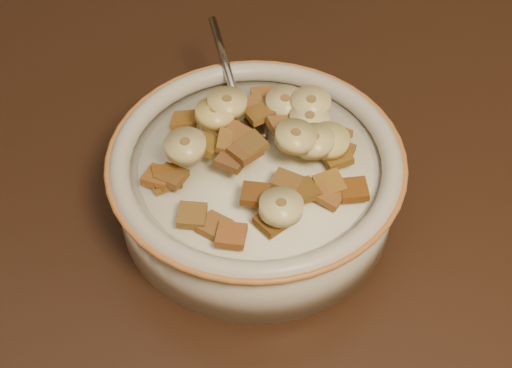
{
  "coord_description": "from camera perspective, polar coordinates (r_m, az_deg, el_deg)",
  "views": [
    {
      "loc": [
        0.2,
        -0.34,
        1.2
      ],
      "look_at": [
        0.2,
        0.04,
        0.78
      ],
      "focal_mm": 50.0,
      "sensor_mm": 36.0,
      "label": 1
    }
  ],
  "objects": [
    {
      "name": "cereal_square_29",
      "position": [
        0.58,
        2.36,
        6.07
      ],
      "size": [
        0.03,
        0.03,
        0.01
      ],
      "primitive_type": "cube",
      "rotation": [
        -0.01,
        -0.1,
        0.58
      ],
      "color": "brown",
      "rests_on": "milk"
    },
    {
      "name": "milk",
      "position": [
        0.55,
        0.0,
        1.55
      ],
      "size": [
        0.18,
        0.18,
        0.0
      ],
      "primitive_type": "cylinder",
      "color": "white",
      "rests_on": "cereal_bowl"
    },
    {
      "name": "cereal_square_12",
      "position": [
        0.59,
        0.61,
        6.98
      ],
      "size": [
        0.02,
        0.02,
        0.01
      ],
      "primitive_type": "cube",
      "rotation": [
        0.07,
        -0.01,
        0.09
      ],
      "color": "brown",
      "rests_on": "milk"
    },
    {
      "name": "cereal_square_7",
      "position": [
        0.58,
        -0.22,
        6.15
      ],
      "size": [
        0.03,
        0.03,
        0.01
      ],
      "primitive_type": "cube",
      "rotation": [
        -0.18,
        -0.13,
        2.03
      ],
      "color": "brown",
      "rests_on": "milk"
    },
    {
      "name": "cereal_square_26",
      "position": [
        0.5,
        1.3,
        -3.0
      ],
      "size": [
        0.03,
        0.03,
        0.01
      ],
      "primitive_type": "cube",
      "rotation": [
        -0.01,
        0.02,
        0.69
      ],
      "color": "brown",
      "rests_on": "milk"
    },
    {
      "name": "cereal_square_20",
      "position": [
        0.53,
        -6.78,
        0.62
      ],
      "size": [
        0.03,
        0.03,
        0.01
      ],
      "primitive_type": "cube",
      "rotation": [
        0.14,
        0.02,
        2.67
      ],
      "color": "brown",
      "rests_on": "milk"
    },
    {
      "name": "banana_slice_4",
      "position": [
        0.55,
        -3.29,
        5.63
      ],
      "size": [
        0.04,
        0.04,
        0.01
      ],
      "primitive_type": "cylinder",
      "rotation": [
        0.08,
        0.1,
        1.38
      ],
      "color": "#FEE77C",
      "rests_on": "milk"
    },
    {
      "name": "cereal_square_0",
      "position": [
        0.55,
        2.13,
        4.6
      ],
      "size": [
        0.03,
        0.03,
        0.01
      ],
      "primitive_type": "cube",
      "rotation": [
        0.24,
        -0.0,
        1.91
      ],
      "color": "#996230",
      "rests_on": "milk"
    },
    {
      "name": "cereal_square_6",
      "position": [
        0.57,
        -5.75,
        5.09
      ],
      "size": [
        0.02,
        0.02,
        0.01
      ],
      "primitive_type": "cube",
      "rotation": [
        -0.17,
        0.15,
        1.47
      ],
      "color": "brown",
      "rests_on": "milk"
    },
    {
      "name": "cereal_square_4",
      "position": [
        0.52,
        2.43,
        0.14
      ],
      "size": [
        0.03,
        0.03,
        0.01
      ],
      "primitive_type": "cube",
      "rotation": [
        0.16,
        -0.12,
        2.75
      ],
      "color": "brown",
      "rests_on": "milk"
    },
    {
      "name": "cereal_square_9",
      "position": [
        0.53,
        -7.82,
        0.58
      ],
      "size": [
        0.03,
        0.03,
        0.01
      ],
      "primitive_type": "cube",
      "rotation": [
        -0.03,
        0.1,
        1.19
      ],
      "color": "#945720",
      "rests_on": "milk"
    },
    {
      "name": "cereal_square_28",
      "position": [
        0.54,
        -3.97,
        3.21
      ],
      "size": [
        0.03,
        0.03,
        0.01
      ],
      "primitive_type": "cube",
      "rotation": [
        0.18,
        -0.17,
        2.63
      ],
      "color": "brown",
      "rests_on": "milk"
    },
    {
      "name": "banana_slice_9",
      "position": [
        0.53,
        4.65,
        3.43
      ],
      "size": [
        0.03,
        0.03,
        0.01
      ],
      "primitive_type": "cylinder",
      "rotation": [
        -0.0,
        -0.09,
        0.05
      ],
      "color": "beige",
      "rests_on": "milk"
    },
    {
      "name": "cereal_square_2",
      "position": [
        0.58,
        1.65,
        6.54
      ],
      "size": [
        0.03,
        0.03,
        0.01
      ],
      "primitive_type": "cube",
      "rotation": [
        -0.06,
        -0.02,
        0.44
      ],
      "color": "olive",
      "rests_on": "milk"
    },
    {
      "name": "cereal_square_13",
      "position": [
        0.55,
        -1.87,
        4.07
      ],
      "size": [
        0.03,
        0.03,
        0.01
      ],
      "primitive_type": "cube",
      "rotation": [
        0.22,
        0.17,
        0.61
      ],
      "color": "brown",
      "rests_on": "milk"
    },
    {
      "name": "cereal_square_8",
      "position": [
        0.52,
        5.95,
        -0.81
      ],
      "size": [
        0.03,
        0.03,
        0.01
      ],
      "primitive_type": "cube",
      "rotation": [
        0.12,
        -0.02,
        1.0
      ],
      "color": "brown",
      "rests_on": "milk"
    },
    {
      "name": "cereal_square_23",
      "position": [
        0.53,
        -2.06,
        3.36
      ],
      "size": [
        0.02,
        0.02,
        0.01
      ],
      "primitive_type": "cube",
      "rotation": [
        0.24,
        -0.11,
        1.43
      ],
      "color": "#996127",
      "rests_on": "milk"
    },
    {
      "name": "cereal_square_18",
      "position": [
        0.49,
        -1.99,
        -4.13
      ],
      "size": [
        0.02,
        0.02,
        0.01
      ],
      "primitive_type": "cube",
      "rotation": [
        0.05,
        0.0,
        2.98
      ],
      "color": "brown",
      "rests_on": "milk"
    },
    {
      "name": "cereal_square_27",
      "position": [
        0.53,
        -7.33,
        0.24
      ],
      "size": [
        0.03,
        0.03,
        0.01
      ],
      "primitive_type": "cube",
      "rotation": [
        -0.24,
        -0.17,
        0.37
      ],
      "color": "#8B5E1D",
      "rests_on": "milk"
    },
    {
      "name": "spoon",
      "position": [
        0.57,
        -0.87,
        4.37
      ],
      "size": [
        0.05,
        0.06,
        0.01
      ],
      "primitive_type": "ellipsoid",
      "rotation": [
        0.0,
        0.0,
        3.37
      ],
      "color": "#B2B4B6",
      "rests_on": "cereal_bowl"
    },
    {
      "name": "cereal_square_5",
      "position": [
        0.54,
        6.48,
        2.18
      ],
      "size": [
        0.03,
        0.03,
        0.01
      ],
      "primitive_type": "cube",
      "rotation": [
        -0.05,
        -0.07,
        0.34
      ],
      "color": "olive",
      "rests_on": "milk"
    },
    {
      "name": "banana_slice_1",
      "position": [
        0.49,
        2.02,
        -1.83
      ],
      "size": [
        0.04,
        0.04,
        0.01
      ],
      "primitive_type": "cylinder",
      "rotation": [
        0.06,
        0.05,
        1.84
      ],
      "color": "#FFF2A7",
      "rests_on": "milk"
    },
    {
      "name": "cereal_bowl",
      "position": [
        0.57,
        0.0,
        -0.25
      ],
      "size": [
        0.22,
        0.22,
        0.05
      ],
      "primitive_type": "cylinder",
      "color": "beige",
      "rests_on": "table"
    },
    {
      "name": "cereal_square_25",
      "position": [
        0.53,
        -0.37,
        3.11
      ],
      "size": [
        0.03,
        0.03,
        0.01
      ],
      "primitive_type": "cube",
      "rotation": [
        -0.24,
        0.11,
        2.11
      ],
      "color": "brown",
      "rests_on": "milk"
    },
    {
      "name": "cereal_square_15",
      "position": [
        0.56,
        6.35,
        3.93
      ],
      "size": [
        0.03,
        0.03,
        0.01
      ],
      "primitive_type": "cube",
      "rotation": [
        -0.18,
        0.11,
        0.8
      ],
      "color": "olive",
      "rests_on": "milk"
    },
    {
      "name": "table",
      "position": [
        0.61,
        -19.48,
        -5.77
      ],
      "size": [
        1.42,
        0.93,
        0.04
      ],
      "primitive_type": "cube",
      "rotation": [
        0.0,
        0.0,
        -0.02
      ],
      "color": "black",
      "rests_on": "floor"
    },
    {
      "name": "cereal_square_10",
      "position": [
        0.53,
        -1.93,
        1.97
      ],
      "size": [
        0.03,
        0.03,
        0.01
      ],
      "primitive_type": "cube",
      "rotation": [
        0.06,
        0.01,
        2.64
      ],
      "color": "brown",
      "rests_on": "milk"
    },
    {
      "name": "cereal_square_31",
      "position": [
        0.52,
        5.9,
        -0.01
      ],
      "size": [
        0.03,
        0.03,
        0.01
      ],
      "primitive_type": "cube",
      "rotation": [
        0.11,
        -0.11,
        0.32
      ],
      "color": "olive",
      "rests_on": "milk"
    },
    {
      "name": "cereal_square_1",
      "position": [
        0.5,
        -3.32,
        -3.4
      ],
      "size": [
        0.03,
        0.03,
        0.01
      ],
      "primitive_type": "cube",
      "rotation": [
        -0.02,
        0.08,
        0.98
      ],
      "color": "brown",
      "rests_on": "milk"
    },
    {
      "name": "cereal_square_16",
      "position": [
        0.56,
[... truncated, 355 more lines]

